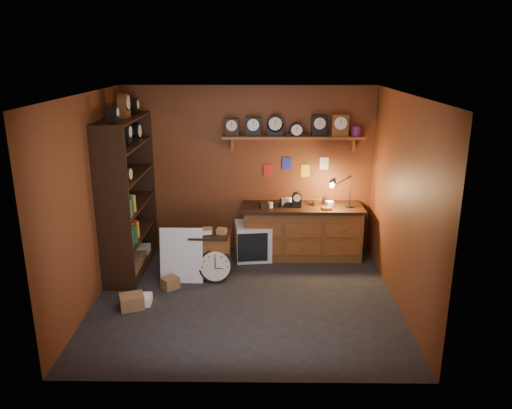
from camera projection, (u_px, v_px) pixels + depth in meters
The scene contains 11 objects.
floor at pixel (246, 298), 6.74m from camera, with size 4.00×4.00×0.00m, color black.
room_shell at pixel (248, 172), 6.34m from camera, with size 4.02×3.62×2.71m.
shelving_unit at pixel (126, 189), 7.33m from camera, with size 0.47×1.60×2.58m.
workbench at pixel (302, 228), 8.01m from camera, with size 1.91×0.66×1.36m.
low_cabinet at pixel (211, 252), 7.37m from camera, with size 0.59×0.51×0.74m.
big_round_clock at pixel (215, 266), 7.17m from camera, with size 0.49×0.16×0.49m.
white_panel at pixel (183, 281), 7.26m from camera, with size 0.61×0.03×0.82m, color silver.
mini_fridge at pixel (253, 241), 7.99m from camera, with size 0.61×0.63×0.57m.
floor_box_a at pixel (132, 301), 6.46m from camera, with size 0.30×0.25×0.18m, color olive.
floor_box_b at pixel (144, 300), 6.57m from camera, with size 0.19×0.23×0.12m, color white.
floor_box_c at pixel (170, 283), 7.00m from camera, with size 0.22×0.18×0.16m, color olive.
Camera 1 is at (0.21, -6.08, 3.18)m, focal length 35.00 mm.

